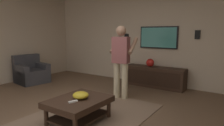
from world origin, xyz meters
The scene contains 13 objects.
ground_plane centered at (0.00, 0.00, 0.00)m, with size 8.46×8.46×0.00m, color brown.
wall_back_tv centered at (3.13, 0.00, 1.34)m, with size 0.10×7.25×2.69m, color #C6B299.
area_rug centered at (0.16, -0.06, 0.01)m, with size 2.65×1.84×0.01m, color #7A604C.
armchair centered at (1.17, 3.02, 0.28)m, with size 0.91×0.92×0.82m.
coffee_table centered at (-0.04, -0.06, 0.30)m, with size 1.00×0.80×0.40m.
media_console centered at (2.80, -0.21, 0.28)m, with size 0.45×1.70×0.55m.
tv centered at (3.04, -0.21, 1.35)m, with size 0.05×1.08×0.61m.
person_standing centered at (1.42, 0.01, 0.93)m, with size 0.59×0.60×1.64m.
bowl centered at (-0.01, -0.08, 0.46)m, with size 0.27×0.27×0.12m, color gold.
remote_white centered at (-0.21, -0.10, 0.41)m, with size 0.15×0.04×0.02m, color white.
vase_round centered at (2.80, -0.09, 0.66)m, with size 0.22×0.22×0.22m, color red.
wall_speaker_left centered at (3.05, -1.23, 1.44)m, with size 0.06×0.12×0.22m, color black.
wall_speaker_right centered at (3.05, 0.83, 1.34)m, with size 0.06×0.12×0.22m, color black.
Camera 1 is at (-2.45, -2.37, 1.51)m, focal length 32.84 mm.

